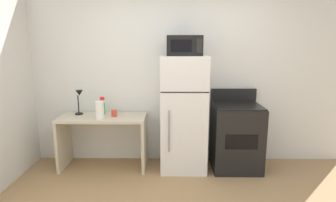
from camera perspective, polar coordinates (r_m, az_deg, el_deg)
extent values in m
cube|color=silver|center=(4.12, 2.39, 5.49)|extent=(5.00, 0.10, 2.60)
cube|color=beige|center=(4.00, -13.23, -3.31)|extent=(1.20, 0.54, 0.04)
cube|color=beige|center=(4.28, -20.61, -8.02)|extent=(0.04, 0.54, 0.71)
cube|color=beige|center=(4.01, -4.84, -8.59)|extent=(0.04, 0.54, 0.71)
cylinder|color=black|center=(4.18, -17.79, -2.50)|extent=(0.11, 0.11, 0.02)
cylinder|color=black|center=(4.15, -17.90, -0.64)|extent=(0.02, 0.02, 0.26)
cone|color=black|center=(4.09, -17.74, 1.60)|extent=(0.10, 0.10, 0.08)
cylinder|color=green|center=(4.10, -13.22, -1.49)|extent=(0.06, 0.06, 0.16)
cylinder|color=white|center=(4.08, -13.29, -0.09)|extent=(0.02, 0.02, 0.04)
cube|color=red|center=(4.06, -13.35, 0.50)|extent=(0.06, 0.03, 0.04)
cylinder|color=white|center=(3.83, -13.83, -1.82)|extent=(0.11, 0.11, 0.24)
cylinder|color=#D83F33|center=(3.93, -10.96, -2.45)|extent=(0.08, 0.08, 0.09)
cube|color=white|center=(3.85, 3.19, -2.61)|extent=(0.62, 0.58, 1.59)
cube|color=black|center=(3.49, 3.47, 1.78)|extent=(0.61, 0.00, 0.01)
cylinder|color=gray|center=(3.59, 0.19, -6.25)|extent=(0.02, 0.02, 0.56)
cube|color=black|center=(3.71, 3.37, 11.26)|extent=(0.46, 0.34, 0.26)
cube|color=black|center=(3.54, 2.68, 11.26)|extent=(0.26, 0.01, 0.15)
cube|color=black|center=(3.55, 6.46, 11.20)|extent=(0.07, 0.01, 0.18)
cube|color=black|center=(4.04, 13.79, -7.32)|extent=(0.66, 0.60, 0.90)
cube|color=black|center=(3.92, 14.11, -0.93)|extent=(0.63, 0.58, 0.02)
cube|color=black|center=(4.17, 13.29, 1.23)|extent=(0.66, 0.04, 0.18)
cube|color=black|center=(3.75, 14.87, -8.14)|extent=(0.42, 0.01, 0.20)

